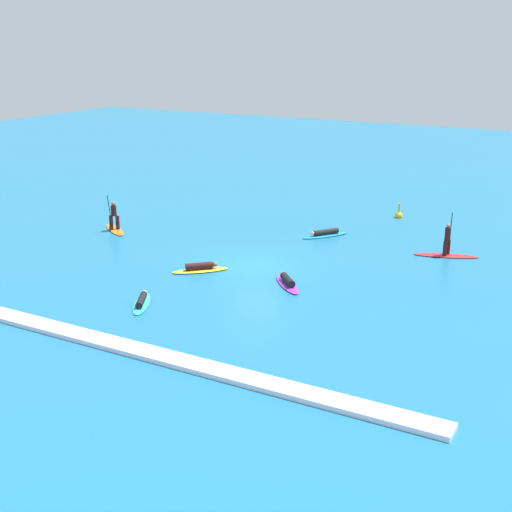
% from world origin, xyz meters
% --- Properties ---
extents(ground_plane, '(120.00, 120.00, 0.00)m').
position_xyz_m(ground_plane, '(0.00, 0.00, 0.00)').
color(ground_plane, '#1E6B93').
rests_on(ground_plane, ground).
extents(surfer_on_blue_board, '(2.24, 2.76, 0.40)m').
position_xyz_m(surfer_on_blue_board, '(0.81, 6.60, 0.14)').
color(surfer_on_blue_board, '#1E8CD1').
rests_on(surfer_on_blue_board, ground_plane).
extents(surfer_on_purple_board, '(2.37, 2.45, 0.44)m').
position_xyz_m(surfer_on_purple_board, '(2.63, -1.79, 0.16)').
color(surfer_on_purple_board, purple).
rests_on(surfer_on_purple_board, ground_plane).
extents(surfer_on_teal_board, '(1.76, 2.54, 0.38)m').
position_xyz_m(surfer_on_teal_board, '(-1.66, -6.96, 0.14)').
color(surfer_on_teal_board, '#33C6CC').
rests_on(surfer_on_teal_board, ground_plane).
extents(surfer_on_yellow_board, '(2.47, 2.44, 0.44)m').
position_xyz_m(surfer_on_yellow_board, '(-1.91, -2.07, 0.15)').
color(surfer_on_yellow_board, yellow).
rests_on(surfer_on_yellow_board, ground_plane).
extents(surfer_on_orange_board, '(2.74, 2.19, 2.15)m').
position_xyz_m(surfer_on_orange_board, '(-10.44, 1.75, 0.44)').
color(surfer_on_orange_board, orange).
rests_on(surfer_on_orange_board, ground_plane).
extents(surfer_on_red_board, '(3.34, 1.76, 2.31)m').
position_xyz_m(surfer_on_red_board, '(7.81, 6.14, 0.38)').
color(surfer_on_red_board, red).
rests_on(surfer_on_red_board, ground_plane).
extents(marker_buoy, '(0.47, 0.47, 1.03)m').
position_xyz_m(marker_buoy, '(3.10, 12.77, 0.16)').
color(marker_buoy, yellow).
rests_on(marker_buoy, ground_plane).
extents(wave_crest, '(24.94, 0.90, 0.18)m').
position_xyz_m(wave_crest, '(0.00, -10.81, 0.09)').
color(wave_crest, white).
rests_on(wave_crest, ground_plane).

